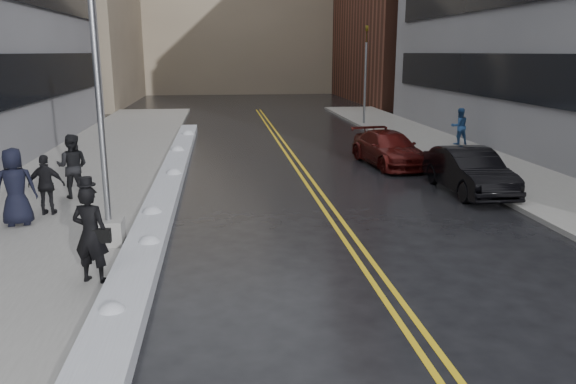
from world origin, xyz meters
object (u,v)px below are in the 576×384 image
object	(u,v)px
pedestrian_b	(73,166)
car_maroon	(389,149)
traffic_signal	(365,71)
pedestrian_east	(459,126)
fire_hydrant	(465,156)
pedestrian_fedora	(91,234)
car_black	(469,171)
pedestrian_c	(15,187)
pedestrian_d	(47,185)
lamppost	(102,144)

from	to	relation	value
pedestrian_b	car_maroon	distance (m)	12.33
traffic_signal	pedestrian_east	bearing A→B (deg)	-74.27
traffic_signal	fire_hydrant	bearing A→B (deg)	-87.95
fire_hydrant	pedestrian_fedora	world-z (taller)	pedestrian_fedora
fire_hydrant	car_black	size ratio (longest dim) A/B	0.16
pedestrian_c	car_black	xyz separation A→B (m)	(13.45, 2.46, -0.44)
pedestrian_fedora	car_maroon	xyz separation A→B (m)	(9.45, 11.46, -0.44)
pedestrian_c	pedestrian_d	distance (m)	1.07
lamppost	car_maroon	bearing A→B (deg)	44.01
pedestrian_b	pedestrian_c	world-z (taller)	pedestrian_c
pedestrian_c	car_black	world-z (taller)	pedestrian_c
pedestrian_fedora	pedestrian_b	distance (m)	7.16
pedestrian_fedora	car_black	world-z (taller)	pedestrian_fedora
traffic_signal	pedestrian_b	size ratio (longest dim) A/B	3.02
traffic_signal	pedestrian_b	world-z (taller)	traffic_signal
pedestrian_fedora	car_maroon	bearing A→B (deg)	-112.96
lamppost	fire_hydrant	distance (m)	14.81
pedestrian_fedora	pedestrian_c	world-z (taller)	pedestrian_c
traffic_signal	pedestrian_east	distance (m)	9.47
lamppost	car_black	bearing A→B (deg)	21.78
lamppost	pedestrian_d	size ratio (longest dim) A/B	4.52
pedestrian_east	car_black	bearing A→B (deg)	65.01
pedestrian_b	car_maroon	world-z (taller)	pedestrian_b
traffic_signal	car_black	xyz separation A→B (m)	(-1.00, -17.69, -2.66)
traffic_signal	pedestrian_b	distance (m)	22.23
fire_hydrant	car_black	xyz separation A→B (m)	(-1.50, -3.69, 0.19)
fire_hydrant	traffic_signal	xyz separation A→B (m)	(-0.50, 14.00, 2.85)
fire_hydrant	car_black	world-z (taller)	car_black
fire_hydrant	pedestrian_fedora	bearing A→B (deg)	-139.99
pedestrian_d	car_maroon	distance (m)	13.35
pedestrian_east	car_black	distance (m)	9.53
pedestrian_b	pedestrian_c	bearing A→B (deg)	78.10
car_black	car_maroon	xyz separation A→B (m)	(-1.25, 4.91, -0.05)
pedestrian_c	car_black	size ratio (longest dim) A/B	0.46
pedestrian_fedora	pedestrian_d	bearing A→B (deg)	-49.36
pedestrian_c	car_black	bearing A→B (deg)	178.55
car_black	pedestrian_fedora	bearing A→B (deg)	-148.96
car_black	pedestrian_east	bearing A→B (deg)	68.06
pedestrian_c	pedestrian_east	size ratio (longest dim) A/B	1.15
pedestrian_east	fire_hydrant	bearing A→B (deg)	65.48
pedestrian_b	car_black	bearing A→B (deg)	-178.18
fire_hydrant	pedestrian_fedora	xyz separation A→B (m)	(-12.20, -10.24, 0.57)
pedestrian_d	pedestrian_east	xyz separation A→B (m)	(16.44, 10.39, 0.04)
pedestrian_b	pedestrian_d	bearing A→B (deg)	85.29
traffic_signal	lamppost	bearing A→B (deg)	-118.21
pedestrian_b	pedestrian_d	xyz separation A→B (m)	(-0.26, -1.85, -0.15)
lamppost	fire_hydrant	bearing A→B (deg)	33.04
pedestrian_c	pedestrian_east	bearing A→B (deg)	-158.06
fire_hydrant	pedestrian_b	bearing A→B (deg)	-166.66
fire_hydrant	pedestrian_east	distance (m)	5.56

